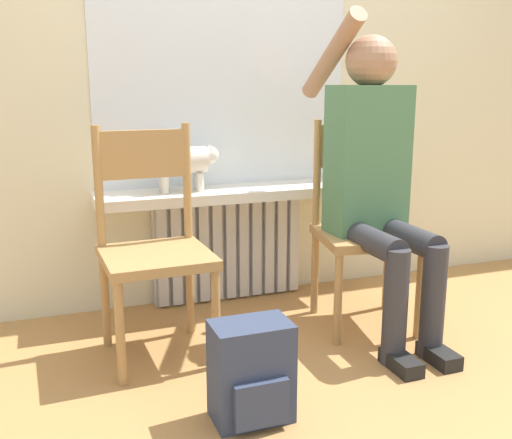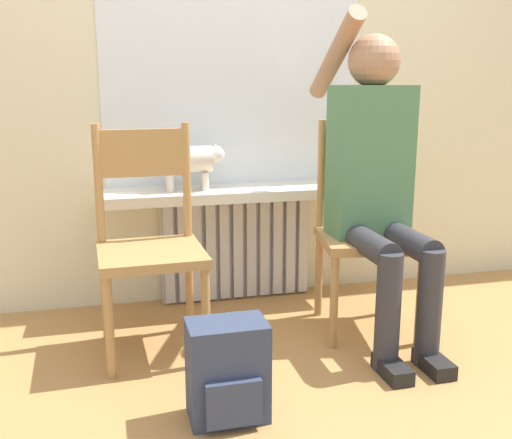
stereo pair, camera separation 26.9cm
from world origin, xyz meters
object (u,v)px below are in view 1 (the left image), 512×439
Objects in this scene: chair_right at (363,224)px; person at (376,172)px; backpack at (252,373)px; cat at (183,161)px; chair_left at (153,243)px.

chair_right is 0.28m from person.
backpack is at bearing -130.74° from chair_right.
cat is 1.20m from backpack.
person is at bearing -35.09° from cat.
chair_left is at bearing 107.63° from backpack.
chair_left is at bearing -119.09° from cat.
cat is (-0.74, 0.52, 0.02)m from person.
chair_right is at bearing -1.89° from chair_left.
chair_left is 0.73m from backpack.
cat is at bearing 161.17° from chair_right.
chair_right is 0.90m from cat.
chair_right is (0.98, -0.00, 0.00)m from chair_left.
chair_right is 2.16× the size of cat.
cat is at bearing 59.06° from chair_left.
cat is at bearing 88.33° from backpack.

